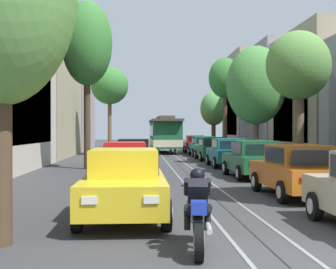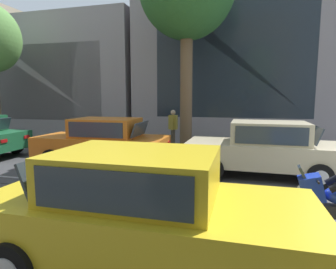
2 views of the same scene
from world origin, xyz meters
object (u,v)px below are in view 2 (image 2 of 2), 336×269
(parked_car_yellow_near_left, at_px, (144,210))
(parked_car_orange_second_right, at_px, (103,142))
(pedestrian_on_left_pavement, at_px, (173,127))
(parked_car_beige_near_right, at_px, (264,149))

(parked_car_yellow_near_left, distance_m, parked_car_orange_second_right, 6.06)
(parked_car_yellow_near_left, relative_size, pedestrian_on_left_pavement, 2.53)
(parked_car_beige_near_right, distance_m, parked_car_orange_second_right, 5.10)
(parked_car_yellow_near_left, xyz_separation_m, parked_car_beige_near_right, (5.11, -1.84, 0.00))
(parked_car_orange_second_right, distance_m, pedestrian_on_left_pavement, 3.83)
(parked_car_orange_second_right, relative_size, pedestrian_on_left_pavement, 2.54)
(pedestrian_on_left_pavement, bearing_deg, parked_car_orange_second_right, 156.38)
(parked_car_yellow_near_left, distance_m, pedestrian_on_left_pavement, 8.78)
(parked_car_yellow_near_left, relative_size, parked_car_beige_near_right, 1.00)
(parked_car_beige_near_right, relative_size, pedestrian_on_left_pavement, 2.53)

